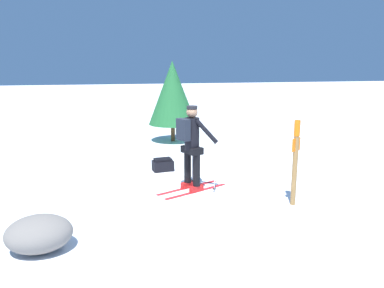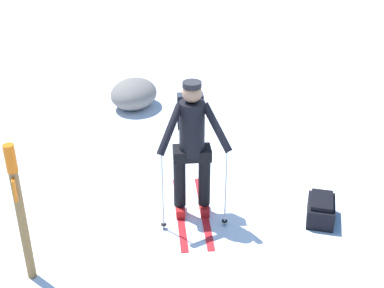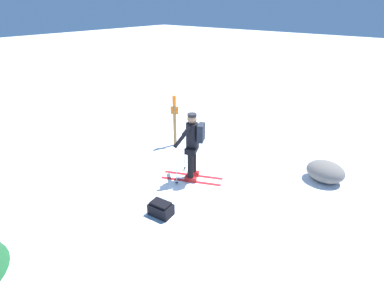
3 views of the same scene
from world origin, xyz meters
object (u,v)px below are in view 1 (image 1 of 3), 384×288
object	(u,v)px
skier	(191,143)
trail_marker	(295,156)
dropped_backpack	(163,165)
rock_boulder	(39,234)
pine_tree	(173,93)

from	to	relation	value
skier	trail_marker	size ratio (longest dim) A/B	1.10
dropped_backpack	rock_boulder	size ratio (longest dim) A/B	0.57
dropped_backpack	trail_marker	bearing A→B (deg)	126.85
rock_boulder	pine_tree	bearing A→B (deg)	-113.81
pine_tree	skier	bearing A→B (deg)	84.80
rock_boulder	pine_tree	world-z (taller)	pine_tree
skier	dropped_backpack	bearing A→B (deg)	-76.09
rock_boulder	pine_tree	distance (m)	7.88
dropped_backpack	rock_boulder	world-z (taller)	rock_boulder
trail_marker	skier	bearing A→B (deg)	-35.76
trail_marker	rock_boulder	distance (m)	4.50
pine_tree	dropped_backpack	bearing A→B (deg)	76.36
dropped_backpack	skier	bearing A→B (deg)	103.91
dropped_backpack	rock_boulder	bearing A→B (deg)	57.72
skier	rock_boulder	distance (m)	3.46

